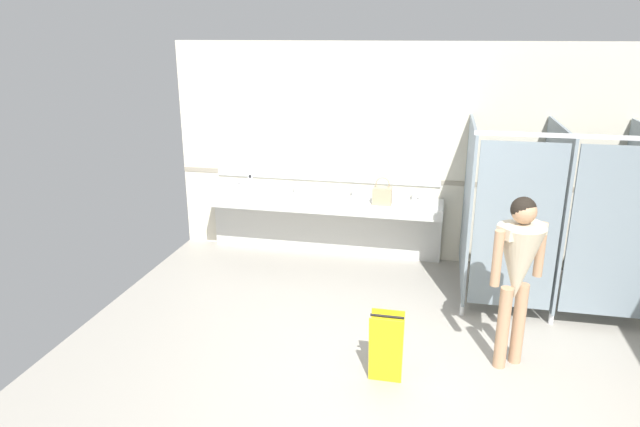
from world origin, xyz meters
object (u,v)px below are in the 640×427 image
(handbag, at_px, (382,195))
(wet_floor_sign, at_px, (386,347))
(soap_dispenser, at_px, (250,183))
(person_standing, at_px, (518,263))

(handbag, bearing_deg, wet_floor_sign, -82.41)
(handbag, height_order, soap_dispenser, handbag)
(handbag, bearing_deg, soap_dispenser, 170.60)
(soap_dispenser, xyz_separation_m, wet_floor_sign, (2.12, -2.73, -0.60))
(person_standing, xyz_separation_m, soap_dispenser, (-3.17, 2.23, -0.05))
(person_standing, relative_size, soap_dispenser, 7.86)
(person_standing, distance_m, soap_dispenser, 3.87)
(person_standing, bearing_deg, soap_dispenser, 144.93)
(person_standing, relative_size, wet_floor_sign, 2.47)
(person_standing, xyz_separation_m, wet_floor_sign, (-1.05, -0.50, -0.65))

